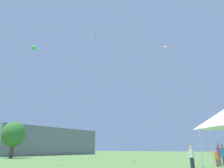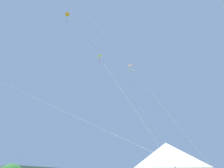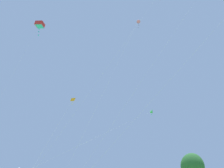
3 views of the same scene
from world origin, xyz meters
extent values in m
pyramid|color=white|center=(-6.30, 6.04, 3.50)|extent=(3.18, 3.18, 1.27)
cylinder|color=silver|center=(-1.22, 8.13, 5.54)|extent=(5.04, 5.30, 11.07)
pyramid|color=orange|center=(-3.76, 10.78, 11.10)|extent=(0.56, 0.62, 0.39)
sphere|color=yellow|center=(-3.73, 10.79, 10.77)|extent=(0.07, 0.07, 0.07)
sphere|color=yellow|center=(-3.68, 10.72, 10.56)|extent=(0.07, 0.07, 0.07)
cylinder|color=silver|center=(4.36, 19.11, 12.33)|extent=(7.20, 21.38, 24.67)
pyramid|color=yellow|center=(7.92, 29.81, 24.71)|extent=(0.95, 1.00, 0.83)
sphere|color=red|center=(7.88, 29.72, 24.11)|extent=(0.14, 0.14, 0.14)
sphere|color=red|center=(7.92, 29.73, 23.73)|extent=(0.14, 0.14, 0.14)
sphere|color=red|center=(8.02, 29.76, 23.34)|extent=(0.14, 0.14, 0.14)
cylinder|color=silver|center=(-7.68, 11.16, 6.08)|extent=(4.60, 23.91, 12.15)
cylinder|color=silver|center=(-1.79, 13.91, 14.22)|extent=(5.38, 17.48, 28.43)
cylinder|color=silver|center=(-2.43, 14.19, 12.50)|extent=(8.96, 12.08, 25.00)
cylinder|color=silver|center=(0.88, 18.41, 14.46)|extent=(1.97, 19.86, 28.93)
cone|color=orange|center=(-0.10, 28.34, 28.93)|extent=(1.06, 1.09, 1.21)
sphere|color=green|center=(-0.08, 28.28, 28.48)|extent=(0.11, 0.11, 0.11)
sphere|color=green|center=(-0.11, 28.28, 28.16)|extent=(0.11, 0.11, 0.11)
sphere|color=green|center=(-0.07, 28.35, 27.85)|extent=(0.11, 0.11, 0.11)
sphere|color=green|center=(-0.11, 28.40, 27.54)|extent=(0.11, 0.11, 0.11)
camera|label=1|loc=(-22.33, 3.72, 1.59)|focal=35.00mm
camera|label=2|loc=(-16.15, -1.39, 1.95)|focal=40.00mm
camera|label=3|loc=(22.24, 7.40, 3.44)|focal=40.00mm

